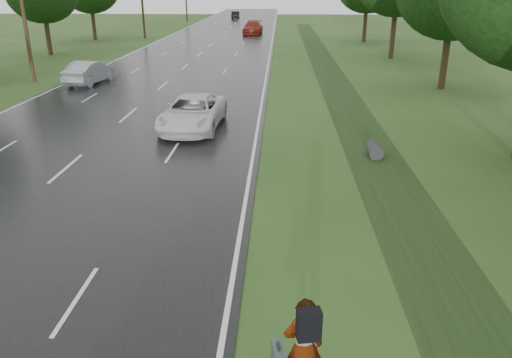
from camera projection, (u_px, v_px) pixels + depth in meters
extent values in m
cube|color=black|center=(207.00, 48.00, 52.64)|extent=(14.00, 180.00, 0.04)
cube|color=silver|center=(271.00, 48.00, 52.33)|extent=(0.12, 180.00, 0.01)
cube|color=silver|center=(144.00, 48.00, 52.93)|extent=(0.12, 180.00, 0.01)
cube|color=silver|center=(207.00, 48.00, 52.63)|extent=(0.12, 180.00, 0.01)
cube|color=black|center=(344.00, 101.00, 28.88)|extent=(2.20, 120.00, 0.01)
cylinder|color=#2D2D2D|center=(374.00, 150.00, 19.49)|extent=(0.56, 1.00, 0.56)
cylinder|color=#321F14|center=(22.00, 6.00, 32.63)|extent=(0.26, 0.26, 10.00)
cylinder|color=#321F14|center=(445.00, 61.00, 31.67)|extent=(0.44, 0.44, 3.52)
cylinder|color=#321F14|center=(393.00, 35.00, 44.59)|extent=(0.44, 0.44, 4.16)
cylinder|color=#321F14|center=(365.00, 26.00, 57.72)|extent=(0.44, 0.44, 3.68)
cylinder|color=#321F14|center=(48.00, 37.00, 47.08)|extent=(0.44, 0.44, 3.36)
cylinder|color=#321F14|center=(94.00, 25.00, 60.10)|extent=(0.44, 0.44, 3.52)
imported|color=#A5998C|center=(303.00, 347.00, 7.94)|extent=(0.73, 0.55, 1.81)
cube|color=black|center=(309.00, 325.00, 7.47)|extent=(0.40, 0.28, 0.51)
cube|color=#324944|center=(278.00, 357.00, 8.07)|extent=(0.26, 0.53, 0.41)
cube|color=black|center=(279.00, 345.00, 7.99)|extent=(0.08, 0.18, 0.04)
imported|color=silver|center=(193.00, 113.00, 22.96)|extent=(2.77, 5.53, 1.50)
imported|color=gray|center=(90.00, 72.00, 33.55)|extent=(2.34, 4.79, 1.51)
imported|color=maroon|center=(253.00, 28.00, 67.01)|extent=(2.66, 5.88, 1.67)
imported|color=black|center=(236.00, 15.00, 96.79)|extent=(1.71, 4.39, 1.42)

